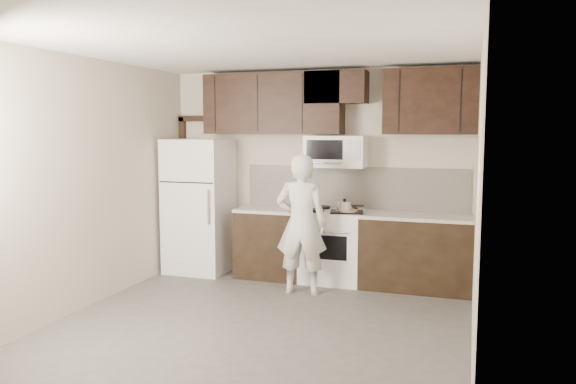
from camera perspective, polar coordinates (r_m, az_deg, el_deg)
The scene contains 14 objects.
floor at distance 5.60m, azimuth -3.43°, elevation -13.78°, with size 4.50×4.50×0.00m, color #4C4A48.
back_wall at distance 7.42m, azimuth 2.95°, elevation 1.89°, with size 4.00×4.00×0.00m, color beige.
ceiling at distance 5.31m, azimuth -3.63°, elevation 14.70°, with size 4.50×4.50×0.00m, color white.
counter_run at distance 7.11m, azimuth 6.96°, elevation -5.63°, with size 2.95×0.64×0.91m.
stove at distance 7.17m, azimuth 4.57°, elevation -5.46°, with size 0.76×0.66×0.94m.
backsplash at distance 7.31m, azimuth 6.70°, elevation 0.45°, with size 2.90×0.02×0.54m, color beige.
upper_cabinets at distance 7.18m, azimuth 4.24°, elevation 9.18°, with size 3.48×0.35×0.78m.
microwave at distance 7.14m, azimuth 4.88°, elevation 4.12°, with size 0.76×0.42×0.40m.
refrigerator at distance 7.69m, azimuth -9.00°, elevation -1.39°, with size 0.80×0.76×1.80m.
door_trim at distance 8.11m, azimuth -10.33°, elevation 1.46°, with size 0.50×0.08×2.12m.
saucepan at distance 6.90m, azimuth 5.78°, elevation -1.53°, with size 0.33×0.19×0.18m.
baking_tray at distance 6.93m, azimuth 5.98°, elevation -2.02°, with size 0.40×0.30×0.02m, color black.
pizza at distance 6.93m, azimuth 5.98°, elevation -1.86°, with size 0.27×0.27×0.02m, color tan.
person at distance 6.58m, azimuth 1.36°, elevation -3.27°, with size 0.60×0.40×1.65m, color silver.
Camera 1 is at (1.96, -4.88, 1.93)m, focal length 35.00 mm.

